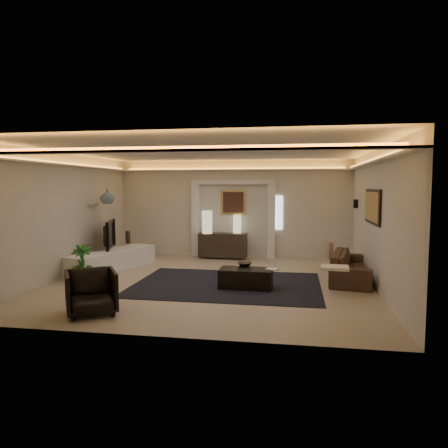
% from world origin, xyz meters
% --- Properties ---
extents(floor, '(7.00, 7.00, 0.00)m').
position_xyz_m(floor, '(0.00, 0.00, 0.00)').
color(floor, tan).
rests_on(floor, ground).
extents(ceiling, '(7.00, 7.00, 0.00)m').
position_xyz_m(ceiling, '(0.00, 0.00, 2.90)').
color(ceiling, white).
rests_on(ceiling, ground).
extents(wall_back, '(7.00, 0.00, 7.00)m').
position_xyz_m(wall_back, '(0.00, 3.50, 1.45)').
color(wall_back, beige).
rests_on(wall_back, ground).
extents(wall_front, '(7.00, 0.00, 7.00)m').
position_xyz_m(wall_front, '(0.00, -3.50, 1.45)').
color(wall_front, beige).
rests_on(wall_front, ground).
extents(wall_left, '(0.00, 7.00, 7.00)m').
position_xyz_m(wall_left, '(-3.50, 0.00, 1.45)').
color(wall_left, beige).
rests_on(wall_left, ground).
extents(wall_right, '(0.00, 7.00, 7.00)m').
position_xyz_m(wall_right, '(3.50, 0.00, 1.45)').
color(wall_right, beige).
rests_on(wall_right, ground).
extents(cove_soffit, '(7.00, 7.00, 0.04)m').
position_xyz_m(cove_soffit, '(0.00, 0.00, 2.62)').
color(cove_soffit, silver).
rests_on(cove_soffit, ceiling).
extents(daylight_slit, '(0.25, 0.03, 1.00)m').
position_xyz_m(daylight_slit, '(1.35, 3.48, 1.35)').
color(daylight_slit, white).
rests_on(daylight_slit, wall_back).
extents(area_rug, '(4.00, 3.00, 0.01)m').
position_xyz_m(area_rug, '(0.40, -0.20, 0.01)').
color(area_rug, black).
rests_on(area_rug, ground).
extents(pilaster_left, '(0.22, 0.20, 2.20)m').
position_xyz_m(pilaster_left, '(-1.15, 3.40, 1.10)').
color(pilaster_left, silver).
rests_on(pilaster_left, ground).
extents(pilaster_right, '(0.22, 0.20, 2.20)m').
position_xyz_m(pilaster_right, '(1.15, 3.40, 1.10)').
color(pilaster_right, silver).
rests_on(pilaster_right, ground).
extents(alcove_header, '(2.52, 0.20, 0.12)m').
position_xyz_m(alcove_header, '(0.00, 3.40, 2.25)').
color(alcove_header, silver).
rests_on(alcove_header, wall_back).
extents(painting_frame, '(0.74, 0.04, 0.74)m').
position_xyz_m(painting_frame, '(0.00, 3.47, 1.65)').
color(painting_frame, tan).
rests_on(painting_frame, wall_back).
extents(painting_canvas, '(0.62, 0.02, 0.62)m').
position_xyz_m(painting_canvas, '(0.00, 3.44, 1.65)').
color(painting_canvas, '#4C2D1E').
rests_on(painting_canvas, wall_back).
extents(art_panel_frame, '(0.04, 1.64, 0.74)m').
position_xyz_m(art_panel_frame, '(3.47, 0.30, 1.70)').
color(art_panel_frame, black).
rests_on(art_panel_frame, wall_right).
extents(art_panel_gold, '(0.02, 1.50, 0.62)m').
position_xyz_m(art_panel_gold, '(3.44, 0.30, 1.70)').
color(art_panel_gold, tan).
rests_on(art_panel_gold, wall_right).
extents(wall_sconce, '(0.12, 0.12, 0.22)m').
position_xyz_m(wall_sconce, '(3.38, 2.20, 1.68)').
color(wall_sconce, black).
rests_on(wall_sconce, wall_right).
extents(wall_niche, '(0.10, 0.55, 0.04)m').
position_xyz_m(wall_niche, '(-3.44, 1.40, 1.65)').
color(wall_niche, silver).
rests_on(wall_niche, wall_left).
extents(console, '(1.42, 0.49, 0.70)m').
position_xyz_m(console, '(-0.26, 3.09, 0.40)').
color(console, black).
rests_on(console, ground).
extents(lamp_left, '(0.33, 0.33, 0.67)m').
position_xyz_m(lamp_left, '(-0.70, 2.94, 1.09)').
color(lamp_left, beige).
rests_on(lamp_left, console).
extents(lamp_right, '(0.28, 0.28, 0.53)m').
position_xyz_m(lamp_right, '(0.15, 3.25, 1.09)').
color(lamp_right, beige).
rests_on(lamp_right, console).
extents(media_ledge, '(1.47, 2.82, 0.51)m').
position_xyz_m(media_ledge, '(-2.79, 1.03, 0.23)').
color(media_ledge, white).
rests_on(media_ledge, ground).
extents(tv, '(1.29, 0.53, 0.75)m').
position_xyz_m(tv, '(-3.13, 1.38, 0.82)').
color(tv, black).
rests_on(tv, media_ledge).
extents(figurine, '(0.18, 0.18, 0.36)m').
position_xyz_m(figurine, '(-2.93, 2.40, 0.64)').
color(figurine, '#462E1C').
rests_on(figurine, media_ledge).
extents(ginger_jar, '(0.42, 0.42, 0.39)m').
position_xyz_m(ginger_jar, '(-3.05, 1.38, 1.87)').
color(ginger_jar, '#515A65').
rests_on(ginger_jar, wall_niche).
extents(plant, '(0.55, 0.55, 0.83)m').
position_xyz_m(plant, '(-2.85, -0.43, 0.41)').
color(plant, '#21601A').
rests_on(plant, ground).
extents(sofa, '(2.33, 1.24, 0.64)m').
position_xyz_m(sofa, '(3.15, 0.70, 0.32)').
color(sofa, '#3E2312').
rests_on(sofa, ground).
extents(throw_blanket, '(0.56, 0.47, 0.06)m').
position_xyz_m(throw_blanket, '(2.62, -0.73, 0.55)').
color(throw_blanket, white).
rests_on(throw_blanket, sofa).
extents(throw_pillow, '(0.17, 0.41, 0.40)m').
position_xyz_m(throw_pillow, '(2.70, 1.61, 0.55)').
color(throw_pillow, '#96745C').
rests_on(throw_pillow, sofa).
extents(coffee_table, '(1.11, 0.63, 0.41)m').
position_xyz_m(coffee_table, '(0.84, -0.43, 0.20)').
color(coffee_table, black).
rests_on(coffee_table, ground).
extents(bowl, '(0.38, 0.38, 0.08)m').
position_xyz_m(bowl, '(0.77, -0.14, 0.45)').
color(bowl, black).
rests_on(bowl, coffee_table).
extents(magazine, '(0.28, 0.25, 0.03)m').
position_xyz_m(magazine, '(1.39, -0.46, 0.42)').
color(magazine, white).
rests_on(magazine, coffee_table).
extents(armchair, '(1.10, 1.11, 0.74)m').
position_xyz_m(armchair, '(-1.50, -2.65, 0.37)').
color(armchair, black).
rests_on(armchair, ground).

